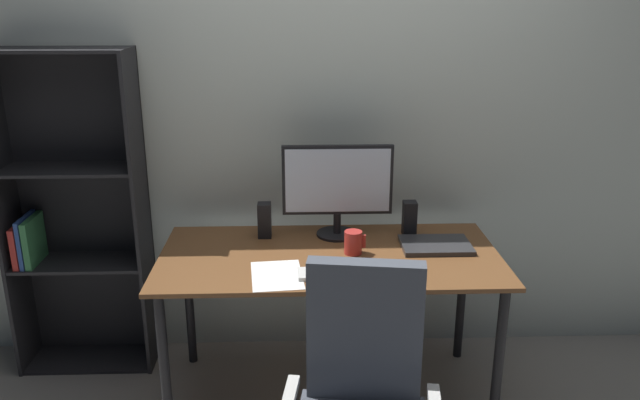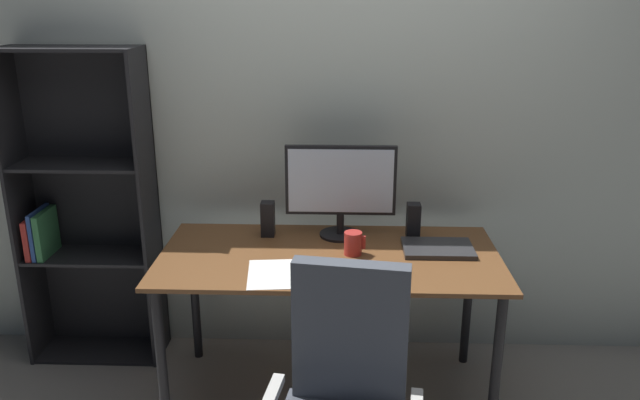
% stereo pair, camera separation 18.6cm
% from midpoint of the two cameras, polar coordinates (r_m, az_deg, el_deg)
% --- Properties ---
extents(ground_plane, '(12.00, 12.00, 0.00)m').
position_cam_midpoint_polar(ground_plane, '(3.22, -0.91, -17.17)').
color(ground_plane, gray).
extents(back_wall, '(6.40, 0.10, 2.60)m').
position_cam_midpoint_polar(back_wall, '(3.22, -1.23, 8.15)').
color(back_wall, beige).
rests_on(back_wall, ground).
extents(desk, '(1.54, 0.75, 0.74)m').
position_cam_midpoint_polar(desk, '(2.89, -0.98, -6.45)').
color(desk, brown).
rests_on(desk, ground).
extents(monitor, '(0.53, 0.20, 0.45)m').
position_cam_midpoint_polar(monitor, '(2.99, -0.19, 1.35)').
color(monitor, black).
rests_on(monitor, desk).
extents(keyboard, '(0.29, 0.12, 0.02)m').
position_cam_midpoint_polar(keyboard, '(2.64, -0.90, -6.69)').
color(keyboard, silver).
rests_on(keyboard, desk).
extents(mouse, '(0.07, 0.10, 0.03)m').
position_cam_midpoint_polar(mouse, '(2.65, 4.53, -6.52)').
color(mouse, black).
rests_on(mouse, desk).
extents(coffee_mug, '(0.10, 0.08, 0.11)m').
position_cam_midpoint_polar(coffee_mug, '(2.84, 1.16, -3.89)').
color(coffee_mug, '#B72D28').
rests_on(coffee_mug, desk).
extents(laptop, '(0.32, 0.23, 0.02)m').
position_cam_midpoint_polar(laptop, '(2.96, 8.68, -4.09)').
color(laptop, '#2D2D30').
rests_on(laptop, desk).
extents(speaker_left, '(0.06, 0.07, 0.17)m').
position_cam_midpoint_polar(speaker_left, '(3.04, -6.80, -1.85)').
color(speaker_left, black).
rests_on(speaker_left, desk).
extents(speaker_right, '(0.06, 0.07, 0.17)m').
position_cam_midpoint_polar(speaker_right, '(3.06, 6.40, -1.69)').
color(speaker_right, black).
rests_on(speaker_right, desk).
extents(paper_sheet, '(0.24, 0.31, 0.00)m').
position_cam_midpoint_polar(paper_sheet, '(2.66, -5.95, -6.84)').
color(paper_sheet, white).
rests_on(paper_sheet, desk).
extents(bookshelf, '(0.67, 0.28, 1.63)m').
position_cam_midpoint_polar(bookshelf, '(3.41, -22.90, -1.40)').
color(bookshelf, black).
rests_on(bookshelf, ground).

